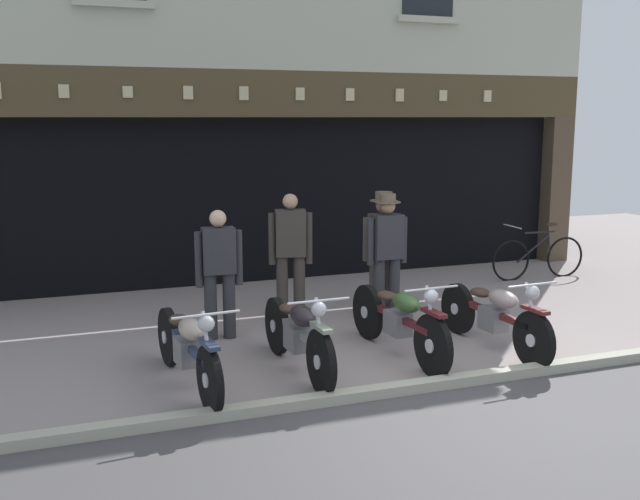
{
  "coord_description": "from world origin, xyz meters",
  "views": [
    {
      "loc": [
        -3.29,
        -5.92,
        2.6
      ],
      "look_at": [
        -0.07,
        2.71,
        0.94
      ],
      "focal_mm": 41.46,
      "sensor_mm": 36.0,
      "label": 1
    }
  ],
  "objects_px": {
    "salesman_left": "(219,269)",
    "leaning_bicycle": "(539,256)",
    "motorcycle_center_left": "(298,333)",
    "motorcycle_center_right": "(495,314)",
    "shopkeeper_center": "(291,252)",
    "assistant_far_right": "(387,251)",
    "motorcycle_left": "(188,346)",
    "advert_board_near": "(369,170)",
    "salesman_right": "(383,245)",
    "motorcycle_center": "(399,319)"
  },
  "relations": [
    {
      "from": "salesman_left",
      "to": "leaning_bicycle",
      "type": "height_order",
      "value": "salesman_left"
    },
    {
      "from": "motorcycle_center_left",
      "to": "motorcycle_center_right",
      "type": "distance_m",
      "value": 2.31
    },
    {
      "from": "motorcycle_center_right",
      "to": "leaning_bicycle",
      "type": "relative_size",
      "value": 1.18
    },
    {
      "from": "shopkeeper_center",
      "to": "assistant_far_right",
      "type": "distance_m",
      "value": 1.24
    },
    {
      "from": "motorcycle_center_right",
      "to": "shopkeeper_center",
      "type": "xyz_separation_m",
      "value": [
        -1.77,
        1.96,
        0.5
      ]
    },
    {
      "from": "motorcycle_center_right",
      "to": "shopkeeper_center",
      "type": "bearing_deg",
      "value": -50.79
    },
    {
      "from": "motorcycle_left",
      "to": "motorcycle_center_right",
      "type": "relative_size",
      "value": 1.02
    },
    {
      "from": "advert_board_near",
      "to": "leaning_bicycle",
      "type": "distance_m",
      "value": 3.12
    },
    {
      "from": "salesman_left",
      "to": "salesman_right",
      "type": "height_order",
      "value": "salesman_right"
    },
    {
      "from": "motorcycle_left",
      "to": "advert_board_near",
      "type": "relative_size",
      "value": 1.9
    },
    {
      "from": "motorcycle_center_right",
      "to": "leaning_bicycle",
      "type": "height_order",
      "value": "leaning_bicycle"
    },
    {
      "from": "motorcycle_left",
      "to": "motorcycle_center",
      "type": "relative_size",
      "value": 0.99
    },
    {
      "from": "salesman_right",
      "to": "assistant_far_right",
      "type": "relative_size",
      "value": 0.99
    },
    {
      "from": "salesman_left",
      "to": "shopkeeper_center",
      "type": "height_order",
      "value": "shopkeeper_center"
    },
    {
      "from": "motorcycle_center_left",
      "to": "leaning_bicycle",
      "type": "distance_m",
      "value": 5.91
    },
    {
      "from": "salesman_right",
      "to": "assistant_far_right",
      "type": "bearing_deg",
      "value": 81.32
    },
    {
      "from": "salesman_left",
      "to": "salesman_right",
      "type": "bearing_deg",
      "value": -164.54
    },
    {
      "from": "salesman_left",
      "to": "assistant_far_right",
      "type": "xyz_separation_m",
      "value": [
        2.22,
        0.1,
        0.06
      ]
    },
    {
      "from": "motorcycle_left",
      "to": "salesman_left",
      "type": "xyz_separation_m",
      "value": [
        0.66,
        1.49,
        0.43
      ]
    },
    {
      "from": "motorcycle_center_right",
      "to": "salesman_right",
      "type": "height_order",
      "value": "salesman_right"
    },
    {
      "from": "motorcycle_center",
      "to": "assistant_far_right",
      "type": "relative_size",
      "value": 1.27
    },
    {
      "from": "motorcycle_center",
      "to": "leaning_bicycle",
      "type": "height_order",
      "value": "motorcycle_center"
    },
    {
      "from": "motorcycle_center",
      "to": "advert_board_near",
      "type": "relative_size",
      "value": 1.92
    },
    {
      "from": "motorcycle_left",
      "to": "leaning_bicycle",
      "type": "distance_m",
      "value": 6.94
    },
    {
      "from": "motorcycle_left",
      "to": "motorcycle_center_right",
      "type": "distance_m",
      "value": 3.45
    },
    {
      "from": "motorcycle_center",
      "to": "salesman_right",
      "type": "xyz_separation_m",
      "value": [
        0.66,
        1.82,
        0.48
      ]
    },
    {
      "from": "motorcycle_center_left",
      "to": "motorcycle_center_right",
      "type": "relative_size",
      "value": 0.97
    },
    {
      "from": "assistant_far_right",
      "to": "salesman_right",
      "type": "bearing_deg",
      "value": -108.52
    },
    {
      "from": "salesman_left",
      "to": "salesman_right",
      "type": "xyz_separation_m",
      "value": [
        2.34,
        0.47,
        0.07
      ]
    },
    {
      "from": "motorcycle_center_left",
      "to": "advert_board_near",
      "type": "bearing_deg",
      "value": -123.3
    },
    {
      "from": "motorcycle_center_left",
      "to": "assistant_far_right",
      "type": "distance_m",
      "value": 2.39
    },
    {
      "from": "motorcycle_center",
      "to": "salesman_left",
      "type": "relative_size",
      "value": 1.35
    },
    {
      "from": "motorcycle_left",
      "to": "salesman_right",
      "type": "xyz_separation_m",
      "value": [
        3.0,
        1.96,
        0.49
      ]
    },
    {
      "from": "motorcycle_center_right",
      "to": "advert_board_near",
      "type": "height_order",
      "value": "advert_board_near"
    },
    {
      "from": "motorcycle_center_right",
      "to": "motorcycle_center_left",
      "type": "bearing_deg",
      "value": -4.45
    },
    {
      "from": "advert_board_near",
      "to": "leaning_bicycle",
      "type": "xyz_separation_m",
      "value": [
        2.38,
        -1.49,
        -1.36
      ]
    },
    {
      "from": "motorcycle_left",
      "to": "assistant_far_right",
      "type": "relative_size",
      "value": 1.26
    },
    {
      "from": "motorcycle_center_left",
      "to": "motorcycle_center",
      "type": "distance_m",
      "value": 1.21
    },
    {
      "from": "motorcycle_center_left",
      "to": "motorcycle_center_right",
      "type": "bearing_deg",
      "value": 177.1
    },
    {
      "from": "salesman_left",
      "to": "shopkeeper_center",
      "type": "distance_m",
      "value": 1.12
    },
    {
      "from": "motorcycle_center_left",
      "to": "advert_board_near",
      "type": "distance_m",
      "value": 5.37
    },
    {
      "from": "motorcycle_center",
      "to": "shopkeeper_center",
      "type": "bearing_deg",
      "value": -73.08
    },
    {
      "from": "salesman_left",
      "to": "advert_board_near",
      "type": "relative_size",
      "value": 1.42
    },
    {
      "from": "assistant_far_right",
      "to": "advert_board_near",
      "type": "relative_size",
      "value": 1.51
    },
    {
      "from": "motorcycle_center",
      "to": "salesman_right",
      "type": "distance_m",
      "value": 1.99
    },
    {
      "from": "motorcycle_center_left",
      "to": "advert_board_near",
      "type": "relative_size",
      "value": 1.8
    },
    {
      "from": "motorcycle_left",
      "to": "shopkeeper_center",
      "type": "height_order",
      "value": "shopkeeper_center"
    },
    {
      "from": "motorcycle_center_right",
      "to": "leaning_bicycle",
      "type": "bearing_deg",
      "value": -136.27
    },
    {
      "from": "motorcycle_left",
      "to": "motorcycle_center",
      "type": "bearing_deg",
      "value": 178.06
    },
    {
      "from": "salesman_left",
      "to": "leaning_bicycle",
      "type": "relative_size",
      "value": 0.9
    }
  ]
}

